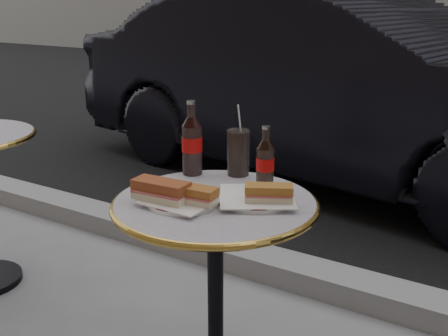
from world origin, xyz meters
The scene contains 11 objects.
curb centered at (0.00, 0.90, 0.05)m, with size 40.00×0.20×0.12m, color gray.
bistro_table centered at (0.00, 0.00, 0.37)m, with size 0.62×0.62×0.73m, color #BAB2C4, non-canonical shape.
plate_left centered at (-0.06, -0.07, 0.74)m, with size 0.21×0.21×0.01m, color white.
plate_right centered at (0.11, 0.06, 0.74)m, with size 0.23×0.23×0.01m, color silver.
sandwich_left_a centered at (-0.11, -0.12, 0.77)m, with size 0.17×0.08×0.06m, color brown.
sandwich_left_b centered at (-0.02, -0.08, 0.77)m, with size 0.14×0.06×0.05m, color #A15D28.
sandwich_right centered at (0.16, 0.04, 0.77)m, with size 0.14×0.06×0.05m, color #AB6D2B.
cola_bottle_left centered at (-0.21, 0.17, 0.86)m, with size 0.07×0.07×0.25m, color black, non-canonical shape.
cola_bottle_right centered at (0.08, 0.16, 0.84)m, with size 0.06×0.06×0.21m, color black, non-canonical shape.
cola_glass centered at (-0.07, 0.25, 0.81)m, with size 0.08×0.08×0.16m, color black.
parked_car centered at (-0.57, 2.51, 0.69)m, with size 4.21×1.46×1.38m, color black.
Camera 1 is at (0.86, -1.31, 1.32)m, focal length 45.00 mm.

